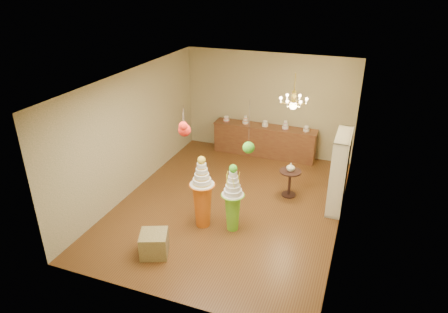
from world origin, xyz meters
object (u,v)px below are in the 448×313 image
(pedestal_green, at_px, (233,203))
(sideboard, at_px, (264,140))
(round_table, at_px, (290,180))
(pedestal_orange, at_px, (202,199))

(pedestal_green, xyz_separation_m, sideboard, (-0.38, 3.91, -0.16))
(pedestal_green, height_order, round_table, pedestal_green)
(sideboard, bearing_deg, pedestal_green, -84.40)
(pedestal_orange, relative_size, sideboard, 0.54)
(pedestal_green, xyz_separation_m, pedestal_orange, (-0.65, -0.08, 0.02))
(pedestal_orange, relative_size, round_table, 2.37)
(pedestal_orange, bearing_deg, pedestal_green, 7.14)
(pedestal_green, distance_m, round_table, 2.01)
(pedestal_orange, xyz_separation_m, round_table, (1.48, 1.90, -0.22))
(pedestal_green, height_order, sideboard, pedestal_green)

